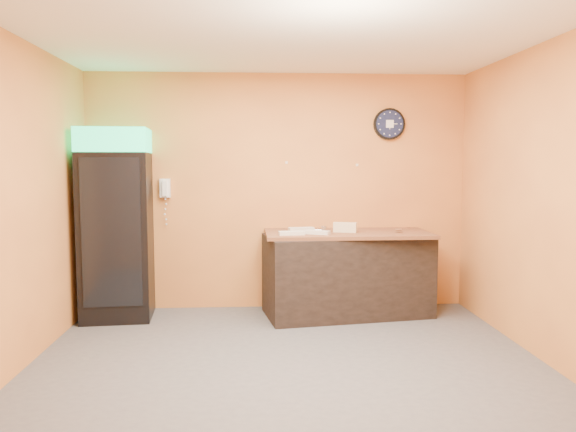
{
  "coord_description": "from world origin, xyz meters",
  "views": [
    {
      "loc": [
        -0.28,
        -4.71,
        1.74
      ],
      "look_at": [
        0.03,
        0.6,
        1.24
      ],
      "focal_mm": 35.0,
      "sensor_mm": 36.0,
      "label": 1
    }
  ],
  "objects": [
    {
      "name": "floor",
      "position": [
        0.0,
        0.0,
        0.0
      ],
      "size": [
        4.5,
        4.5,
        0.0
      ],
      "primitive_type": "plane",
      "color": "#47474C",
      "rests_on": "ground"
    },
    {
      "name": "back_wall",
      "position": [
        0.0,
        2.0,
        1.4
      ],
      "size": [
        4.5,
        0.02,
        2.8
      ],
      "primitive_type": "cube",
      "color": "#DE8A3E",
      "rests_on": "floor"
    },
    {
      "name": "left_wall",
      "position": [
        -2.25,
        0.0,
        1.4
      ],
      "size": [
        0.02,
        4.0,
        2.8
      ],
      "primitive_type": "cube",
      "color": "#DE8A3E",
      "rests_on": "floor"
    },
    {
      "name": "right_wall",
      "position": [
        2.25,
        0.0,
        1.4
      ],
      "size": [
        0.02,
        4.0,
        2.8
      ],
      "primitive_type": "cube",
      "color": "#DE8A3E",
      "rests_on": "floor"
    },
    {
      "name": "ceiling",
      "position": [
        0.0,
        0.0,
        2.8
      ],
      "size": [
        4.5,
        4.0,
        0.02
      ],
      "primitive_type": "cube",
      "color": "white",
      "rests_on": "back_wall"
    },
    {
      "name": "beverage_cooler",
      "position": [
        -1.83,
        1.6,
        1.04
      ],
      "size": [
        0.8,
        0.81,
        2.12
      ],
      "rotation": [
        0.0,
        0.0,
        0.08
      ],
      "color": "black",
      "rests_on": "floor"
    },
    {
      "name": "prep_counter",
      "position": [
        0.77,
        1.59,
        0.46
      ],
      "size": [
        1.95,
        1.1,
        0.92
      ],
      "primitive_type": "cube",
      "rotation": [
        0.0,
        0.0,
        0.16
      ],
      "color": "black",
      "rests_on": "floor"
    },
    {
      "name": "wall_clock",
      "position": [
        1.33,
        1.97,
        2.21
      ],
      "size": [
        0.38,
        0.06,
        0.38
      ],
      "color": "black",
      "rests_on": "back_wall"
    },
    {
      "name": "wall_phone",
      "position": [
        -1.33,
        1.95,
        1.45
      ],
      "size": [
        0.12,
        0.1,
        0.22
      ],
      "color": "white",
      "rests_on": "back_wall"
    },
    {
      "name": "butcher_paper",
      "position": [
        0.77,
        1.59,
        0.94
      ],
      "size": [
        1.88,
        0.92,
        0.04
      ],
      "primitive_type": "cube",
      "rotation": [
        0.0,
        0.0,
        0.02
      ],
      "color": "brown",
      "rests_on": "prep_counter"
    },
    {
      "name": "sub_roll_stack",
      "position": [
        0.74,
        1.55,
        1.02
      ],
      "size": [
        0.28,
        0.17,
        0.11
      ],
      "rotation": [
        0.0,
        0.0,
        -0.31
      ],
      "color": "beige",
      "rests_on": "butcher_paper"
    },
    {
      "name": "wrapped_sandwich_left",
      "position": [
        0.12,
        1.35,
        0.98
      ],
      "size": [
        0.29,
        0.14,
        0.04
      ],
      "primitive_type": "cube",
      "rotation": [
        0.0,
        0.0,
        0.1
      ],
      "color": "silver",
      "rests_on": "butcher_paper"
    },
    {
      "name": "wrapped_sandwich_mid",
      "position": [
        0.41,
        1.4,
        0.98
      ],
      "size": [
        0.29,
        0.21,
        0.04
      ],
      "primitive_type": "cube",
      "rotation": [
        0.0,
        0.0,
        -0.45
      ],
      "color": "silver",
      "rests_on": "butcher_paper"
    },
    {
      "name": "wrapped_sandwich_right",
      "position": [
        0.25,
        1.68,
        0.98
      ],
      "size": [
        0.31,
        0.16,
        0.04
      ],
      "primitive_type": "cube",
      "rotation": [
        0.0,
        0.0,
        0.18
      ],
      "color": "silver",
      "rests_on": "butcher_paper"
    },
    {
      "name": "kitchen_tool",
      "position": [
        0.51,
        1.69,
        0.99
      ],
      "size": [
        0.06,
        0.06,
        0.06
      ],
      "primitive_type": "cylinder",
      "color": "silver",
      "rests_on": "butcher_paper"
    }
  ]
}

